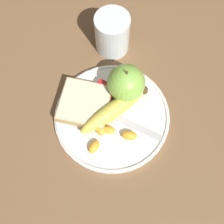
{
  "coord_description": "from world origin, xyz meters",
  "views": [
    {
      "loc": [
        -0.11,
        0.21,
        0.62
      ],
      "look_at": [
        0.0,
        0.0,
        0.03
      ],
      "focal_mm": 50.0,
      "sensor_mm": 36.0,
      "label": 1
    }
  ],
  "objects_px": {
    "apple": "(125,82)",
    "banana": "(116,109)",
    "plate": "(112,116)",
    "fork": "(110,115)",
    "bread_slice": "(85,104)",
    "juice_glass": "(112,34)",
    "jam_packet": "(105,91)"
  },
  "relations": [
    {
      "from": "apple",
      "to": "banana",
      "type": "relative_size",
      "value": 0.54
    },
    {
      "from": "apple",
      "to": "plate",
      "type": "bearing_deg",
      "value": 92.86
    },
    {
      "from": "banana",
      "to": "fork",
      "type": "height_order",
      "value": "banana"
    },
    {
      "from": "apple",
      "to": "fork",
      "type": "height_order",
      "value": "apple"
    },
    {
      "from": "bread_slice",
      "to": "juice_glass",
      "type": "bearing_deg",
      "value": -82.88
    },
    {
      "from": "juice_glass",
      "to": "banana",
      "type": "relative_size",
      "value": 0.59
    },
    {
      "from": "apple",
      "to": "fork",
      "type": "bearing_deg",
      "value": 89.65
    },
    {
      "from": "apple",
      "to": "bread_slice",
      "type": "xyz_separation_m",
      "value": [
        0.06,
        0.07,
        -0.03
      ]
    },
    {
      "from": "banana",
      "to": "bread_slice",
      "type": "height_order",
      "value": "banana"
    },
    {
      "from": "juice_glass",
      "to": "jam_packet",
      "type": "xyz_separation_m",
      "value": [
        -0.04,
        0.12,
        -0.02
      ]
    },
    {
      "from": "jam_packet",
      "to": "juice_glass",
      "type": "bearing_deg",
      "value": -69.95
    },
    {
      "from": "juice_glass",
      "to": "jam_packet",
      "type": "bearing_deg",
      "value": 110.05
    },
    {
      "from": "bread_slice",
      "to": "jam_packet",
      "type": "height_order",
      "value": "same"
    },
    {
      "from": "plate",
      "to": "jam_packet",
      "type": "xyz_separation_m",
      "value": [
        0.04,
        -0.04,
        0.01
      ]
    },
    {
      "from": "bread_slice",
      "to": "jam_packet",
      "type": "xyz_separation_m",
      "value": [
        -0.02,
        -0.05,
        -0.0
      ]
    },
    {
      "from": "plate",
      "to": "banana",
      "type": "bearing_deg",
      "value": -111.68
    },
    {
      "from": "apple",
      "to": "jam_packet",
      "type": "relative_size",
      "value": 2.12
    },
    {
      "from": "plate",
      "to": "jam_packet",
      "type": "height_order",
      "value": "jam_packet"
    },
    {
      "from": "fork",
      "to": "jam_packet",
      "type": "xyz_separation_m",
      "value": [
        0.03,
        -0.04,
        0.01
      ]
    },
    {
      "from": "fork",
      "to": "bread_slice",
      "type": "bearing_deg",
      "value": 4.21
    },
    {
      "from": "jam_packet",
      "to": "banana",
      "type": "bearing_deg",
      "value": 144.16
    },
    {
      "from": "plate",
      "to": "juice_glass",
      "type": "height_order",
      "value": "juice_glass"
    },
    {
      "from": "juice_glass",
      "to": "bread_slice",
      "type": "xyz_separation_m",
      "value": [
        -0.02,
        0.17,
        -0.02
      ]
    },
    {
      "from": "plate",
      "to": "jam_packet",
      "type": "bearing_deg",
      "value": -46.33
    },
    {
      "from": "juice_glass",
      "to": "apple",
      "type": "height_order",
      "value": "apple"
    },
    {
      "from": "juice_glass",
      "to": "fork",
      "type": "relative_size",
      "value": 0.5
    },
    {
      "from": "juice_glass",
      "to": "apple",
      "type": "distance_m",
      "value": 0.12
    },
    {
      "from": "juice_glass",
      "to": "apple",
      "type": "xyz_separation_m",
      "value": [
        -0.08,
        0.1,
        0.01
      ]
    },
    {
      "from": "bread_slice",
      "to": "plate",
      "type": "bearing_deg",
      "value": -173.89
    },
    {
      "from": "fork",
      "to": "plate",
      "type": "bearing_deg",
      "value": -151.64
    },
    {
      "from": "plate",
      "to": "fork",
      "type": "xyz_separation_m",
      "value": [
        0.0,
        0.0,
        0.01
      ]
    },
    {
      "from": "plate",
      "to": "juice_glass",
      "type": "bearing_deg",
      "value": -62.99
    }
  ]
}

